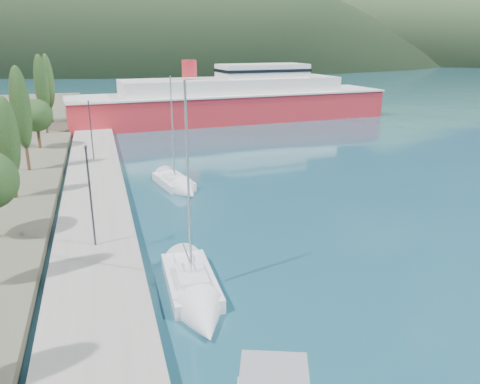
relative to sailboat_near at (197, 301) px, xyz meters
name	(u,v)px	position (x,y,z in m)	size (l,w,h in m)	color
ground	(127,90)	(4.27, 112.83, -0.32)	(1400.00, 1400.00, 0.00)	#1B4A5A
quay	(95,195)	(-4.73, 18.83, 0.08)	(5.00, 88.00, 0.80)	gray
tree_row	(19,122)	(-10.73, 25.81, 5.32)	(3.73, 64.02, 10.38)	#47301E
lamp_posts	(90,196)	(-4.73, 6.86, 3.77)	(0.15, 47.34, 6.06)	#2D2D33
sailboat_near	(197,301)	(0.00, 0.00, 0.00)	(2.70, 8.31, 11.83)	silver
sailboat_mid	(181,187)	(2.54, 19.25, -0.01)	(3.71, 7.60, 10.71)	silver
ferry	(234,101)	(17.84, 55.29, 2.85)	(53.13, 15.21, 10.41)	red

